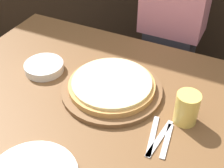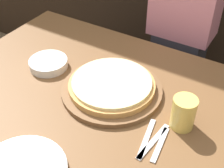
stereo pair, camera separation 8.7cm
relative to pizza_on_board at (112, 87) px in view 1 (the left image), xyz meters
The scene contains 7 objects.
pizza_on_board is the anchor object (origin of this frame).
beer_glass 0.31m from the pizza_on_board, ahead, with size 0.08×0.08×0.12m.
side_bowl 0.33m from the pizza_on_board, behind, with size 0.17×0.17×0.04m.
fork 0.27m from the pizza_on_board, 33.31° to the right, with size 0.05×0.19×0.00m.
dinner_knife 0.29m from the pizza_on_board, 30.62° to the right, with size 0.04×0.19×0.00m.
spoon 0.32m from the pizza_on_board, 28.30° to the right, with size 0.04×0.16×0.00m.
diner_person 0.63m from the pizza_on_board, 84.81° to the left, with size 0.32×0.20×1.36m.
Camera 1 is at (0.41, -0.73, 1.59)m, focal length 50.00 mm.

